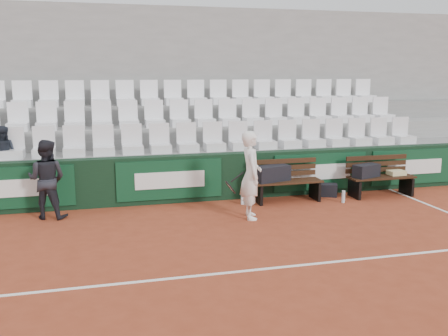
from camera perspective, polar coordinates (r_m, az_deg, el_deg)
ground at (r=7.03m, az=0.16°, el=-11.93°), size 80.00×80.00×0.00m
court_baseline at (r=7.03m, az=0.16°, el=-11.90°), size 18.00×0.06×0.01m
back_barrier at (r=10.64m, az=-4.89°, el=-1.19°), size 18.00×0.34×1.00m
grandstand_tier_front at (r=11.24m, az=-5.78°, el=-0.55°), size 18.00×0.95×1.00m
grandstand_tier_mid at (r=12.12m, az=-6.48°, el=1.37°), size 18.00×0.95×1.45m
grandstand_tier_back at (r=13.02m, az=-7.09°, el=3.02°), size 18.00×0.95×1.90m
grandstand_rear_wall at (r=13.53m, az=-7.56°, el=8.62°), size 18.00×0.30×4.40m
seat_row_front at (r=10.93m, az=-5.72°, el=3.46°), size 11.90×0.44×0.63m
seat_row_mid at (r=11.82m, az=-6.47°, el=6.20°), size 11.90×0.44×0.63m
seat_row_back at (r=12.73m, az=-7.12°, el=8.56°), size 11.90×0.44×0.63m
bench_left at (r=10.75m, az=7.20°, el=-2.61°), size 1.50×0.56×0.45m
bench_right at (r=11.64m, az=17.49°, el=-1.99°), size 1.50×0.56×0.45m
sports_bag_left at (r=10.59m, az=5.51°, el=-0.62°), size 0.83×0.53×0.33m
sports_bag_right at (r=11.38m, az=15.96°, el=-0.31°), size 0.67×0.47×0.28m
towel at (r=11.84m, az=19.10°, el=-0.51°), size 0.38×0.28×0.10m
sports_bag_ground at (r=11.36m, az=11.65°, el=-2.47°), size 0.52×0.43×0.28m
water_bottle_near at (r=10.45m, az=2.11°, el=-3.57°), size 0.06×0.06×0.22m
water_bottle_far at (r=10.86m, az=13.48°, el=-3.21°), size 0.07×0.07×0.26m
tennis_player at (r=9.33m, az=3.09°, el=-0.81°), size 0.73×0.66×1.66m
ball_kid at (r=9.92m, az=-19.60°, el=-1.22°), size 0.87×0.77×1.50m
spectator_c at (r=10.99m, az=-24.12°, el=3.87°), size 0.57×0.47×1.11m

